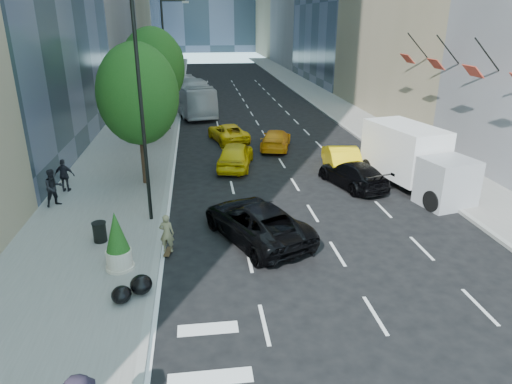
{
  "coord_description": "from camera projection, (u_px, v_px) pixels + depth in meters",
  "views": [
    {
      "loc": [
        -4.23,
        -15.31,
        8.69
      ],
      "look_at": [
        -1.84,
        3.0,
        1.6
      ],
      "focal_mm": 32.0,
      "sensor_mm": 36.0,
      "label": 1
    }
  ],
  "objects": [
    {
      "name": "black_sedan_lincoln",
      "position": [
        256.0,
        221.0,
        18.85
      ],
      "size": [
        4.71,
        6.29,
        1.59
      ],
      "primitive_type": "imported",
      "rotation": [
        0.0,
        0.0,
        3.55
      ],
      "color": "black",
      "rests_on": "ground"
    },
    {
      "name": "trash_can",
      "position": [
        100.0,
        232.0,
        18.45
      ],
      "size": [
        0.53,
        0.53,
        0.8
      ],
      "primitive_type": "cylinder",
      "color": "black",
      "rests_on": "sidewalk_left"
    },
    {
      "name": "skateboarder",
      "position": [
        167.0,
        236.0,
        17.63
      ],
      "size": [
        0.63,
        0.46,
        1.56
      ],
      "primitive_type": "imported",
      "rotation": [
        0.0,
        0.0,
        2.97
      ],
      "color": "olive",
      "rests_on": "ground"
    },
    {
      "name": "taxi_a",
      "position": [
        236.0,
        155.0,
        27.92
      ],
      "size": [
        2.87,
        5.02,
        1.61
      ],
      "primitive_type": "imported",
      "rotation": [
        0.0,
        0.0,
        2.93
      ],
      "color": "gold",
      "rests_on": "ground"
    },
    {
      "name": "sidewalk_left",
      "position": [
        148.0,
        112.0,
        44.46
      ],
      "size": [
        6.0,
        120.0,
        0.15
      ],
      "primitive_type": "cube",
      "color": "slate",
      "rests_on": "ground"
    },
    {
      "name": "lamp_far",
      "position": [
        167.0,
        57.0,
        35.32
      ],
      "size": [
        2.13,
        0.22,
        10.0
      ],
      "color": "black",
      "rests_on": "sidewalk_left"
    },
    {
      "name": "lamp_near",
      "position": [
        144.0,
        92.0,
        18.66
      ],
      "size": [
        2.13,
        0.22,
        10.0
      ],
      "color": "black",
      "rests_on": "sidewalk_left"
    },
    {
      "name": "garbage_bags",
      "position": [
        133.0,
        288.0,
        14.82
      ],
      "size": [
        1.26,
        1.22,
        0.62
      ],
      "color": "black",
      "rests_on": "sidewalk_left"
    },
    {
      "name": "taxi_c",
      "position": [
        228.0,
        132.0,
        33.99
      ],
      "size": [
        3.2,
        5.1,
        1.31
      ],
      "primitive_type": "imported",
      "rotation": [
        0.0,
        0.0,
        3.37
      ],
      "color": "#E7B90C",
      "rests_on": "ground"
    },
    {
      "name": "box_truck",
      "position": [
        414.0,
        159.0,
        24.22
      ],
      "size": [
        3.87,
        7.19,
        3.26
      ],
      "rotation": [
        0.0,
        0.0,
        0.22
      ],
      "color": "silver",
      "rests_on": "ground"
    },
    {
      "name": "facade_flags",
      "position": [
        456.0,
        64.0,
        26.12
      ],
      "size": [
        1.85,
        13.3,
        2.05
      ],
      "color": "black",
      "rests_on": "ground"
    },
    {
      "name": "pedestrian_b",
      "position": [
        65.0,
        175.0,
        23.65
      ],
      "size": [
        1.05,
        0.51,
        1.73
      ],
      "primitive_type": "imported",
      "rotation": [
        0.0,
        0.0,
        3.06
      ],
      "color": "black",
      "rests_on": "sidewalk_left"
    },
    {
      "name": "black_sedan_mercedes",
      "position": [
        353.0,
        174.0,
        24.83
      ],
      "size": [
        3.23,
        5.18,
        1.4
      ],
      "primitive_type": "imported",
      "rotation": [
        0.0,
        0.0,
        3.42
      ],
      "color": "black",
      "rests_on": "ground"
    },
    {
      "name": "tree_mid",
      "position": [
        153.0,
        68.0,
        32.61
      ],
      "size": [
        4.5,
        4.5,
        7.99
      ],
      "color": "black",
      "rests_on": "sidewalk_left"
    },
    {
      "name": "tree_far",
      "position": [
        164.0,
        61.0,
        44.9
      ],
      "size": [
        3.9,
        3.9,
        6.92
      ],
      "color": "black",
      "rests_on": "sidewalk_left"
    },
    {
      "name": "sidewalk_right",
      "position": [
        336.0,
        107.0,
        46.75
      ],
      "size": [
        4.0,
        120.0,
        0.15
      ],
      "primitive_type": "cube",
      "color": "slate",
      "rests_on": "ground"
    },
    {
      "name": "pedestrian_a",
      "position": [
        54.0,
        188.0,
        21.8
      ],
      "size": [
        1.13,
        1.09,
        1.83
      ],
      "primitive_type": "imported",
      "rotation": [
        0.0,
        0.0,
        0.65
      ],
      "color": "black",
      "rests_on": "sidewalk_left"
    },
    {
      "name": "tree_near",
      "position": [
        138.0,
        94.0,
        23.48
      ],
      "size": [
        4.2,
        4.2,
        7.46
      ],
      "color": "black",
      "rests_on": "sidewalk_left"
    },
    {
      "name": "taxi_d",
      "position": [
        276.0,
        139.0,
        32.05
      ],
      "size": [
        3.01,
        4.92,
        1.33
      ],
      "primitive_type": "imported",
      "rotation": [
        0.0,
        0.0,
        2.87
      ],
      "color": "orange",
      "rests_on": "ground"
    },
    {
      "name": "taxi_b",
      "position": [
        341.0,
        158.0,
        27.25
      ],
      "size": [
        2.31,
        5.07,
        1.61
      ],
      "primitive_type": "imported",
      "rotation": [
        0.0,
        0.0,
        3.02
      ],
      "color": "yellow",
      "rests_on": "ground"
    },
    {
      "name": "ground",
      "position": [
        313.0,
        255.0,
        17.8
      ],
      "size": [
        160.0,
        160.0,
        0.0
      ],
      "primitive_type": "plane",
      "color": "black",
      "rests_on": "ground"
    },
    {
      "name": "traffic_signal",
      "position": [
        175.0,
        59.0,
        52.54
      ],
      "size": [
        2.48,
        0.53,
        5.2
      ],
      "color": "black",
      "rests_on": "sidewalk_left"
    },
    {
      "name": "city_bus",
      "position": [
        190.0,
        96.0,
        44.04
      ],
      "size": [
        4.89,
        11.77,
        3.19
      ],
      "primitive_type": "imported",
      "rotation": [
        0.0,
        0.0,
        0.2
      ],
      "color": "#B6B8BD",
      "rests_on": "ground"
    },
    {
      "name": "planter_shrub",
      "position": [
        117.0,
        242.0,
        16.22
      ],
      "size": [
        0.93,
        0.93,
        2.22
      ],
      "color": "beige",
      "rests_on": "sidewalk_left"
    }
  ]
}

